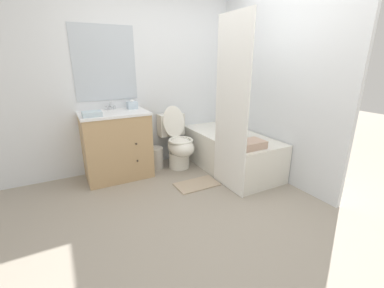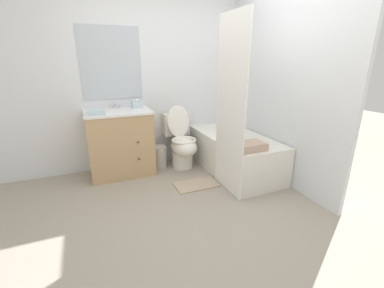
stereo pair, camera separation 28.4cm
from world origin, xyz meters
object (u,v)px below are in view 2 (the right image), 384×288
(bathtub, at_px, (234,153))
(bath_towel_folded, at_px, (250,146))
(tissue_box, at_px, (137,104))
(bath_mat, at_px, (196,185))
(vanity_cabinet, at_px, (121,142))
(hand_towel_folded, at_px, (96,112))
(sink_faucet, at_px, (116,106))
(toilet, at_px, (182,143))
(wastebasket, at_px, (159,157))

(bathtub, xyz_separation_m, bath_towel_folded, (-0.15, -0.58, 0.30))
(tissue_box, relative_size, bath_mat, 0.24)
(bath_towel_folded, relative_size, bath_mat, 0.64)
(vanity_cabinet, relative_size, tissue_box, 6.85)
(bathtub, xyz_separation_m, hand_towel_folded, (-1.76, 0.37, 0.65))
(bathtub, relative_size, bath_towel_folded, 4.44)
(sink_faucet, xyz_separation_m, bath_towel_folded, (1.33, -1.27, -0.36))
(bath_towel_folded, bearing_deg, toilet, 115.90)
(toilet, distance_m, wastebasket, 0.39)
(bathtub, relative_size, tissue_box, 11.83)
(bath_mat, bearing_deg, wastebasket, 109.23)
(toilet, relative_size, hand_towel_folded, 4.08)
(sink_faucet, height_order, bath_towel_folded, sink_faucet)
(hand_towel_folded, height_order, bath_mat, hand_towel_folded)
(hand_towel_folded, bearing_deg, vanity_cabinet, 24.94)
(vanity_cabinet, bearing_deg, bathtub, -18.50)
(tissue_box, relative_size, hand_towel_folded, 0.59)
(bathtub, bearing_deg, bath_mat, -160.45)
(sink_faucet, bearing_deg, toilet, -18.09)
(toilet, distance_m, hand_towel_folded, 1.25)
(sink_faucet, height_order, toilet, sink_faucet)
(tissue_box, height_order, bath_towel_folded, tissue_box)
(bathtub, height_order, bath_mat, bathtub)
(bathtub, height_order, bath_towel_folded, bath_towel_folded)
(sink_faucet, xyz_separation_m, bathtub, (1.48, -0.69, -0.66))
(vanity_cabinet, xyz_separation_m, hand_towel_folded, (-0.27, -0.13, 0.46))
(bathtub, bearing_deg, tissue_box, 152.73)
(hand_towel_folded, bearing_deg, bath_mat, -29.63)
(hand_towel_folded, bearing_deg, sink_faucet, 49.76)
(hand_towel_folded, bearing_deg, tissue_box, 24.72)
(vanity_cabinet, height_order, bathtub, vanity_cabinet)
(sink_faucet, xyz_separation_m, toilet, (0.85, -0.28, -0.55))
(bathtub, bearing_deg, bath_towel_folded, -104.63)
(wastebasket, bearing_deg, bath_towel_folded, -54.03)
(sink_faucet, relative_size, tissue_box, 1.10)
(hand_towel_folded, xyz_separation_m, bath_mat, (1.07, -0.61, -0.90))
(sink_faucet, xyz_separation_m, bath_mat, (0.80, -0.93, -0.91))
(bathtub, relative_size, bath_mat, 2.84)
(sink_faucet, relative_size, bathtub, 0.09)
(wastebasket, bearing_deg, tissue_box, 157.98)
(bath_mat, bearing_deg, bath_towel_folded, -32.42)
(toilet, bearing_deg, bath_towel_folded, -64.10)
(bath_towel_folded, bearing_deg, bath_mat, 147.58)
(sink_faucet, distance_m, bath_mat, 1.53)
(vanity_cabinet, distance_m, sink_faucet, 0.50)
(wastebasket, height_order, tissue_box, tissue_box)
(tissue_box, distance_m, bath_mat, 1.37)
(toilet, height_order, bath_towel_folded, toilet)
(bath_mat, bearing_deg, vanity_cabinet, 137.32)
(sink_faucet, distance_m, wastebasket, 0.95)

